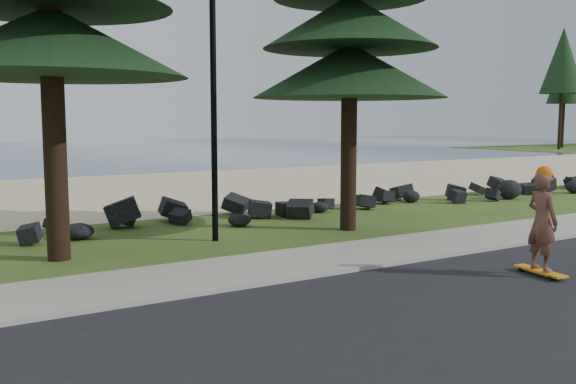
% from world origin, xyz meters
% --- Properties ---
extents(ground, '(160.00, 160.00, 0.00)m').
position_xyz_m(ground, '(0.00, 0.00, 0.00)').
color(ground, '#2F4816').
rests_on(ground, ground).
extents(road, '(160.00, 7.00, 0.02)m').
position_xyz_m(road, '(0.00, -4.50, 0.01)').
color(road, black).
rests_on(road, ground).
extents(kerb, '(160.00, 0.20, 0.10)m').
position_xyz_m(kerb, '(0.00, -0.90, 0.05)').
color(kerb, '#A19891').
rests_on(kerb, ground).
extents(sidewalk, '(160.00, 2.00, 0.08)m').
position_xyz_m(sidewalk, '(0.00, 0.20, 0.04)').
color(sidewalk, gray).
rests_on(sidewalk, ground).
extents(beach_sand, '(160.00, 15.00, 0.01)m').
position_xyz_m(beach_sand, '(0.00, 14.50, 0.01)').
color(beach_sand, '#C4BB83').
rests_on(beach_sand, ground).
extents(seawall_boulders, '(60.00, 2.40, 1.10)m').
position_xyz_m(seawall_boulders, '(0.00, 5.60, 0.00)').
color(seawall_boulders, black).
rests_on(seawall_boulders, ground).
extents(lamp_post, '(0.25, 0.14, 8.14)m').
position_xyz_m(lamp_post, '(0.00, 3.20, 4.13)').
color(lamp_post, black).
rests_on(lamp_post, ground).
extents(skateboarder, '(0.50, 1.07, 1.94)m').
position_xyz_m(skateboarder, '(3.39, -2.93, 0.98)').
color(skateboarder, orange).
rests_on(skateboarder, ground).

